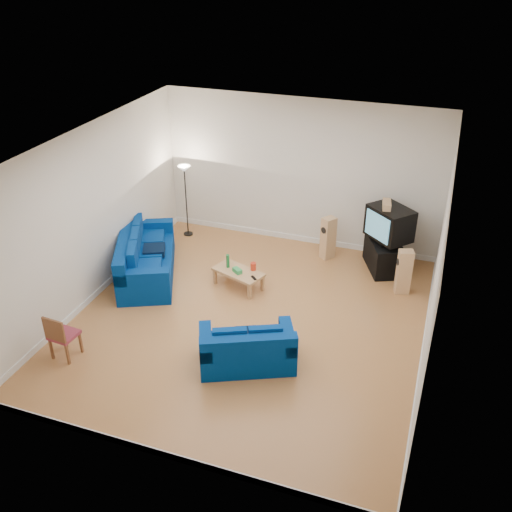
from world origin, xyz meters
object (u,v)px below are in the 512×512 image
(sofa_loveseat, at_px, (247,351))
(coffee_table, at_px, (238,273))
(sofa_three_seat, at_px, (144,260))
(television, at_px, (390,223))
(tv_stand, at_px, (383,255))

(sofa_loveseat, bearing_deg, coffee_table, 89.49)
(sofa_three_seat, relative_size, television, 2.45)
(sofa_three_seat, height_order, sofa_loveseat, sofa_three_seat)
(television, bearing_deg, coffee_table, -106.90)
(coffee_table, relative_size, tv_stand, 1.06)
(sofa_loveseat, bearing_deg, sofa_three_seat, 121.57)
(sofa_three_seat, relative_size, sofa_loveseat, 1.49)
(sofa_loveseat, xyz_separation_m, coffee_table, (-0.96, 2.13, 0.02))
(coffee_table, bearing_deg, sofa_three_seat, -174.33)
(sofa_loveseat, relative_size, tv_stand, 1.66)
(sofa_three_seat, height_order, tv_stand, sofa_three_seat)
(tv_stand, relative_size, television, 0.99)
(sofa_three_seat, bearing_deg, sofa_loveseat, 31.53)
(sofa_three_seat, bearing_deg, tv_stand, 87.38)
(tv_stand, bearing_deg, television, 24.46)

